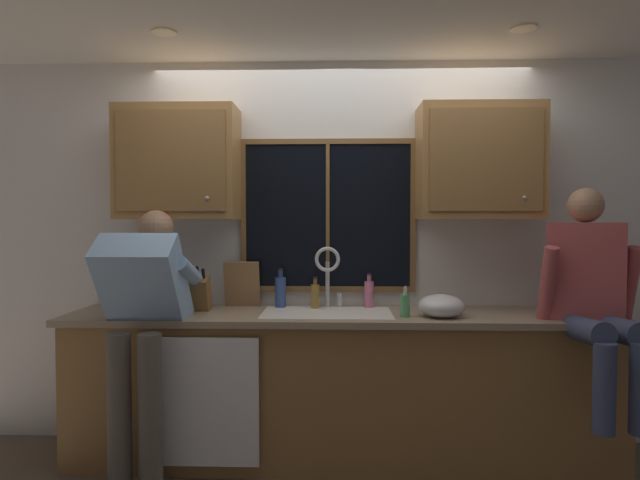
{
  "coord_description": "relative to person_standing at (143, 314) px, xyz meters",
  "views": [
    {
      "loc": [
        -0.03,
        -3.62,
        1.49
      ],
      "look_at": [
        -0.13,
        -0.3,
        1.37
      ],
      "focal_mm": 30.27,
      "sensor_mm": 36.0,
      "label": 1
    }
  ],
  "objects": [
    {
      "name": "back_wall",
      "position": [
        1.13,
        0.67,
        0.32
      ],
      "size": [
        5.71,
        0.12,
        2.55
      ],
      "primitive_type": "cube",
      "color": "silver",
      "rests_on": "floor"
    },
    {
      "name": "ceiling_downlight_left",
      "position": [
        0.13,
        0.01,
        1.58
      ],
      "size": [
        0.14,
        0.14,
        0.01
      ],
      "primitive_type": "cylinder",
      "color": "#FFEAB2"
    },
    {
      "name": "ceiling_downlight_right",
      "position": [
        2.12,
        0.01,
        1.58
      ],
      "size": [
        0.14,
        0.14,
        0.01
      ],
      "primitive_type": "cylinder",
      "color": "#FFEAB2"
    },
    {
      "name": "window_glass",
      "position": [
        1.04,
        0.6,
        0.57
      ],
      "size": [
        1.1,
        0.02,
        0.95
      ],
      "primitive_type": "cube",
      "color": "black"
    },
    {
      "name": "window_frame_top",
      "position": [
        1.04,
        0.59,
        1.06
      ],
      "size": [
        1.17,
        0.02,
        0.04
      ],
      "primitive_type": "cube",
      "color": "brown"
    },
    {
      "name": "window_frame_bottom",
      "position": [
        1.04,
        0.59,
        0.07
      ],
      "size": [
        1.17,
        0.02,
        0.04
      ],
      "primitive_type": "cube",
      "color": "brown"
    },
    {
      "name": "window_frame_left",
      "position": [
        0.47,
        0.59,
        0.57
      ],
      "size": [
        0.03,
        0.02,
        0.95
      ],
      "primitive_type": "cube",
      "color": "brown"
    },
    {
      "name": "window_frame_right",
      "position": [
        1.61,
        0.59,
        0.57
      ],
      "size": [
        0.04,
        0.02,
        0.95
      ],
      "primitive_type": "cube",
      "color": "brown"
    },
    {
      "name": "window_mullion_center",
      "position": [
        1.04,
        0.59,
        0.57
      ],
      "size": [
        0.02,
        0.02,
        0.95
      ],
      "primitive_type": "cube",
      "color": "brown"
    },
    {
      "name": "lower_cabinet_run",
      "position": [
        1.13,
        0.32,
        -0.52
      ],
      "size": [
        3.31,
        0.58,
        0.88
      ],
      "primitive_type": "cube",
      "color": "olive",
      "rests_on": "floor"
    },
    {
      "name": "countertop",
      "position": [
        1.13,
        0.3,
        -0.06
      ],
      "size": [
        3.37,
        0.62,
        0.04
      ],
      "primitive_type": "cube",
      "color": "gray",
      "rests_on": "lower_cabinet_run"
    },
    {
      "name": "dishwasher_front",
      "position": [
        0.36,
        0.0,
        -0.5
      ],
      "size": [
        0.6,
        0.02,
        0.74
      ],
      "primitive_type": "cube",
      "color": "white"
    },
    {
      "name": "upper_cabinet_left",
      "position": [
        0.08,
        0.44,
        0.9
      ],
      "size": [
        0.76,
        0.36,
        0.72
      ],
      "color": "#9E703D"
    },
    {
      "name": "upper_cabinet_right",
      "position": [
        2.0,
        0.44,
        0.9
      ],
      "size": [
        0.76,
        0.36,
        0.72
      ],
      "color": "#9E703D"
    },
    {
      "name": "sink",
      "position": [
        1.04,
        0.31,
        -0.14
      ],
      "size": [
        0.8,
        0.46,
        0.21
      ],
      "color": "white",
      "rests_on": "lower_cabinet_run"
    },
    {
      "name": "faucet",
      "position": [
        1.05,
        0.49,
        0.21
      ],
      "size": [
        0.18,
        0.09,
        0.4
      ],
      "color": "silver",
      "rests_on": "countertop"
    },
    {
      "name": "person_standing",
      "position": [
        0.0,
        0.0,
        0.0
      ],
      "size": [
        0.53,
        0.69,
        1.55
      ],
      "color": "#595147",
      "rests_on": "floor"
    },
    {
      "name": "person_sitting_on_counter",
      "position": [
        2.53,
        0.04,
        0.14
      ],
      "size": [
        0.54,
        0.65,
        1.26
      ],
      "color": "#384260",
      "rests_on": "countertop"
    },
    {
      "name": "knife_block",
      "position": [
        0.23,
        0.35,
        0.07
      ],
      "size": [
        0.12,
        0.18,
        0.32
      ],
      "color": "brown",
      "rests_on": "countertop"
    },
    {
      "name": "cutting_board",
      "position": [
        0.47,
        0.53,
        0.11
      ],
      "size": [
        0.23,
        0.08,
        0.3
      ],
      "primitive_type": "cube",
      "rotation": [
        0.21,
        0.0,
        0.0
      ],
      "color": "#997047",
      "rests_on": "countertop"
    },
    {
      "name": "mixing_bowl",
      "position": [
        1.72,
        0.2,
        0.02
      ],
      "size": [
        0.28,
        0.28,
        0.14
      ],
      "primitive_type": "ellipsoid",
      "color": "silver",
      "rests_on": "countertop"
    },
    {
      "name": "soap_dispenser",
      "position": [
        1.51,
        0.19,
        0.03
      ],
      "size": [
        0.06,
        0.07,
        0.18
      ],
      "color": "#59A566",
      "rests_on": "countertop"
    },
    {
      "name": "bottle_green_glass",
      "position": [
        0.96,
        0.47,
        0.05
      ],
      "size": [
        0.06,
        0.06,
        0.21
      ],
      "color": "olive",
      "rests_on": "countertop"
    },
    {
      "name": "bottle_tall_clear",
      "position": [
        1.31,
        0.52,
        0.05
      ],
      "size": [
        0.06,
        0.06,
        0.23
      ],
      "color": "pink",
      "rests_on": "countertop"
    },
    {
      "name": "bottle_amber_small",
      "position": [
        0.73,
        0.51,
        0.07
      ],
      "size": [
        0.07,
        0.07,
        0.26
      ],
      "color": "#334C8C",
      "rests_on": "countertop"
    }
  ]
}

